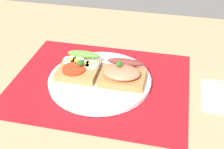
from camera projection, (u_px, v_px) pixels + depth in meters
The scene contains 5 objects.
ground_plane at pixel (100, 88), 72.87cm from camera, with size 120.00×90.00×3.20cm, color tan.
placemat at pixel (100, 82), 71.87cm from camera, with size 42.35×34.19×0.30cm, color maroon.
plate at pixel (100, 80), 71.45cm from camera, with size 24.69×24.69×1.16cm, color white.
sandwich_egg_tomato at pixel (79, 67), 72.44cm from camera, with size 9.67×10.28×4.03cm.
sandwich_salmon at pixel (122, 74), 69.12cm from camera, with size 10.60×9.29×5.36cm.
Camera 1 is at (15.54, -55.80, 42.84)cm, focal length 47.53 mm.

